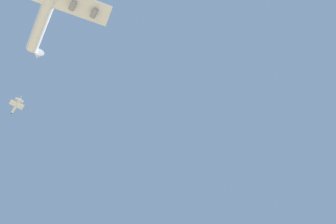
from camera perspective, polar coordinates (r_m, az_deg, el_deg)
The scene contains 1 object.
chase_jet_left_wing at distance 211.92m, azimuth -25.70°, elevation 1.01°, with size 15.33×8.73×4.00m.
Camera 1 is at (-38.50, 84.99, 2.01)m, focal length 33.87 mm.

